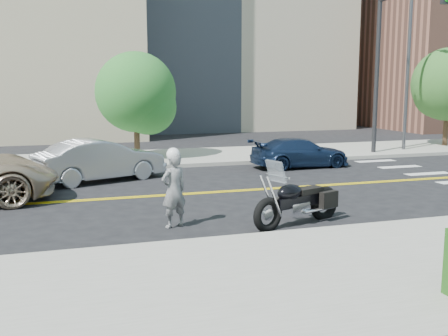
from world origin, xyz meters
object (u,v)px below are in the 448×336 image
at_px(motorcyclist, 174,188).
at_px(parked_car_silver, 100,160).
at_px(parked_car_blue, 300,153).
at_px(motorcycle, 298,191).

height_order(motorcyclist, parked_car_silver, motorcyclist).
bearing_deg(parked_car_blue, motorcycle, 152.17).
relative_size(motorcycle, parked_car_blue, 0.65).
bearing_deg(parked_car_silver, motorcyclist, 169.74).
height_order(motorcyclist, parked_car_blue, motorcyclist).
bearing_deg(motorcyclist, parked_car_silver, -100.60).
distance_m(motorcycle, parked_car_silver, 8.15).
bearing_deg(parked_car_silver, motorcycle, -171.00).
relative_size(motorcyclist, parked_car_silver, 0.42).
distance_m(motorcyclist, parked_car_silver, 6.62).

